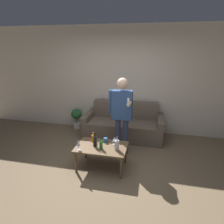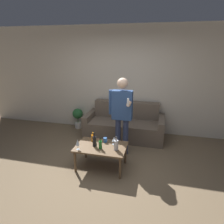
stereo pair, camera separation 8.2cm
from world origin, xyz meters
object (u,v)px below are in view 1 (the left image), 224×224
Objects in this scene: coffee_table at (102,149)px; bottle_orange at (101,145)px; person_standing_front at (122,111)px; couch at (124,125)px.

coffee_table is 4.53× the size of bottle_orange.
coffee_table is at bearing -113.69° from person_standing_front.
bottle_orange is 0.13× the size of person_standing_front.
person_standing_front is (0.09, -0.87, 0.65)m from couch.
couch is at bearing 84.40° from bottle_orange.
coffee_table is (-0.17, -1.47, 0.09)m from couch.
couch is at bearing 83.39° from coffee_table.
couch is 9.40× the size of bottle_orange.
couch is 1.09m from person_standing_front.
person_standing_front reaches higher than bottle_orange.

